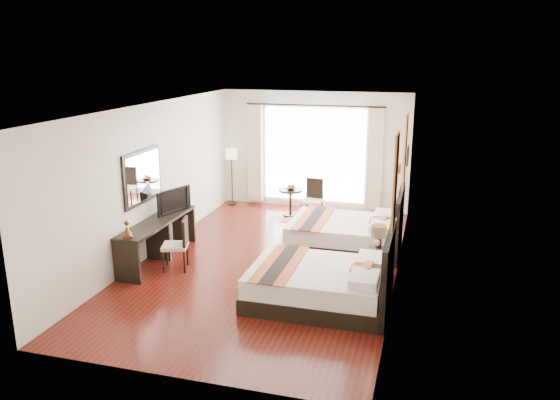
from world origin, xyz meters
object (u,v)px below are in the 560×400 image
(nightstand, at_px, (378,266))
(vase, at_px, (376,251))
(console_desk, at_px, (158,240))
(floor_lamp, at_px, (231,158))
(desk_chair, at_px, (177,254))
(bed_near, at_px, (323,283))
(bed_far, at_px, (348,233))
(table_lamp, at_px, (379,233))
(side_table, at_px, (290,202))
(television, at_px, (171,200))
(window_chair, at_px, (312,207))
(fruit_bowl, at_px, (291,188))

(nightstand, relative_size, vase, 3.56)
(vase, distance_m, console_desk, 3.93)
(vase, relative_size, floor_lamp, 0.10)
(desk_chair, height_order, floor_lamp, floor_lamp)
(bed_near, distance_m, nightstand, 1.29)
(vase, bearing_deg, nightstand, 78.16)
(bed_far, xyz_separation_m, desk_chair, (-2.72, -1.84, -0.03))
(vase, distance_m, floor_lamp, 5.55)
(nightstand, height_order, table_lamp, table_lamp)
(nightstand, bearing_deg, vase, -101.84)
(bed_near, xyz_separation_m, side_table, (-1.62, 4.24, 0.00))
(floor_lamp, bearing_deg, television, -89.48)
(floor_lamp, bearing_deg, nightstand, -43.01)
(desk_chair, bearing_deg, nightstand, 171.21)
(bed_far, distance_m, vase, 1.69)
(console_desk, bearing_deg, bed_far, 25.29)
(bed_far, bearing_deg, television, -163.06)
(floor_lamp, bearing_deg, console_desk, -89.85)
(bed_near, bearing_deg, window_chair, 104.65)
(television, height_order, side_table, television)
(bed_far, distance_m, table_lamp, 1.49)
(bed_near, relative_size, nightstand, 4.01)
(bed_far, relative_size, nightstand, 4.02)
(bed_near, distance_m, console_desk, 3.36)
(fruit_bowl, distance_m, window_chair, 0.65)
(console_desk, bearing_deg, television, 87.92)
(vase, bearing_deg, console_desk, -179.86)
(side_table, distance_m, fruit_bowl, 0.34)
(bed_far, relative_size, fruit_bowl, 9.10)
(table_lamp, height_order, vase, table_lamp)
(desk_chair, bearing_deg, bed_near, 151.17)
(bed_far, xyz_separation_m, table_lamp, (0.69, -1.23, 0.47))
(desk_chair, distance_m, side_table, 3.82)
(side_table, bearing_deg, television, -119.85)
(table_lamp, height_order, floor_lamp, floor_lamp)
(side_table, xyz_separation_m, window_chair, (0.54, -0.10, -0.04))
(side_table, bearing_deg, bed_near, -69.09)
(vase, distance_m, desk_chair, 3.44)
(bed_far, bearing_deg, table_lamp, -60.59)
(fruit_bowl, height_order, window_chair, window_chair)
(television, xyz_separation_m, fruit_bowl, (1.62, 2.77, -0.34))
(television, xyz_separation_m, floor_lamp, (-0.03, 3.32, 0.19))
(vase, relative_size, side_table, 0.24)
(vase, xyz_separation_m, window_chair, (-1.77, 3.23, -0.30))
(nightstand, distance_m, console_desk, 3.97)
(bed_far, xyz_separation_m, vase, (0.69, -1.52, 0.26))
(bed_far, distance_m, fruit_bowl, 2.42)
(nightstand, bearing_deg, bed_near, -124.08)
(desk_chair, bearing_deg, bed_far, -162.62)
(vase, bearing_deg, table_lamp, 89.29)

